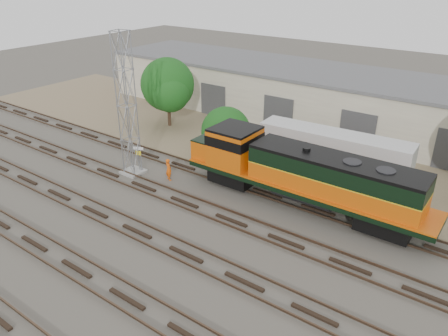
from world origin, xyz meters
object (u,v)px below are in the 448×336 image
Objects in this scene: semi_trailer at (337,150)px; locomotive at (300,173)px; signal_tower at (127,109)px; worker at (169,169)px.

locomotive is at bearing -95.50° from semi_trailer.
signal_tower reaches higher than locomotive.
signal_tower is at bearing -165.98° from locomotive.
worker is (-9.79, -2.44, -1.54)m from locomotive.
locomotive is 13.61m from signal_tower.
semi_trailer is (10.02, 8.07, 1.38)m from worker.
locomotive is 5.64m from semi_trailer.
semi_trailer reaches higher than worker.
semi_trailer is (0.23, 5.63, -0.16)m from locomotive.
semi_trailer is (13.14, 8.85, -3.06)m from signal_tower.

